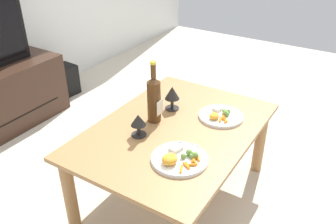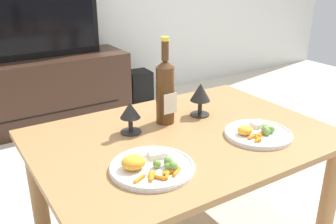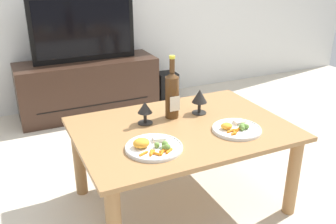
{
  "view_description": "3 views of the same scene",
  "coord_description": "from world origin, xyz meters",
  "px_view_note": "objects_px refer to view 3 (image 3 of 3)",
  "views": [
    {
      "loc": [
        -1.45,
        -0.85,
        1.56
      ],
      "look_at": [
        -0.02,
        0.03,
        0.6
      ],
      "focal_mm": 37.95,
      "sensor_mm": 36.0,
      "label": 1
    },
    {
      "loc": [
        -0.77,
        -1.1,
        1.12
      ],
      "look_at": [
        -0.05,
        0.04,
        0.59
      ],
      "focal_mm": 39.75,
      "sensor_mm": 36.0,
      "label": 2
    },
    {
      "loc": [
        -0.86,
        -1.65,
        1.35
      ],
      "look_at": [
        -0.05,
        0.08,
        0.56
      ],
      "focal_mm": 39.8,
      "sensor_mm": 36.0,
      "label": 3
    }
  ],
  "objects_px": {
    "goblet_left": "(145,109)",
    "dinner_plate_right": "(236,129)",
    "tv_screen": "(83,28)",
    "tv_stand": "(88,87)",
    "goblet_right": "(200,97)",
    "dining_table": "(182,140)",
    "wine_bottle": "(172,93)",
    "floor_speaker": "(167,86)",
    "dinner_plate_left": "(153,146)"
  },
  "relations": [
    {
      "from": "floor_speaker",
      "to": "dinner_plate_left",
      "type": "relative_size",
      "value": 1.0
    },
    {
      "from": "tv_stand",
      "to": "goblet_right",
      "type": "height_order",
      "value": "goblet_right"
    },
    {
      "from": "dining_table",
      "to": "floor_speaker",
      "type": "distance_m",
      "value": 1.76
    },
    {
      "from": "dinner_plate_left",
      "to": "dinner_plate_right",
      "type": "height_order",
      "value": "dinner_plate_left"
    },
    {
      "from": "dining_table",
      "to": "goblet_left",
      "type": "relative_size",
      "value": 9.04
    },
    {
      "from": "dining_table",
      "to": "tv_screen",
      "type": "xyz_separation_m",
      "value": [
        -0.15,
        1.59,
        0.38
      ]
    },
    {
      "from": "tv_screen",
      "to": "goblet_left",
      "type": "xyz_separation_m",
      "value": [
        -0.02,
        -1.46,
        -0.21
      ]
    },
    {
      "from": "tv_screen",
      "to": "wine_bottle",
      "type": "xyz_separation_m",
      "value": [
        0.15,
        -1.45,
        -0.15
      ]
    },
    {
      "from": "tv_stand",
      "to": "goblet_right",
      "type": "xyz_separation_m",
      "value": [
        0.32,
        -1.46,
        0.34
      ]
    },
    {
      "from": "tv_screen",
      "to": "floor_speaker",
      "type": "relative_size",
      "value": 3.2
    },
    {
      "from": "floor_speaker",
      "to": "wine_bottle",
      "type": "bearing_deg",
      "value": -109.38
    },
    {
      "from": "tv_screen",
      "to": "goblet_left",
      "type": "distance_m",
      "value": 1.48
    },
    {
      "from": "tv_stand",
      "to": "floor_speaker",
      "type": "xyz_separation_m",
      "value": [
        0.8,
        0.02,
        -0.11
      ]
    },
    {
      "from": "dinner_plate_right",
      "to": "dining_table",
      "type": "bearing_deg",
      "value": 145.18
    },
    {
      "from": "goblet_left",
      "to": "tv_stand",
      "type": "bearing_deg",
      "value": 89.16
    },
    {
      "from": "dining_table",
      "to": "dinner_plate_right",
      "type": "relative_size",
      "value": 4.37
    },
    {
      "from": "dining_table",
      "to": "wine_bottle",
      "type": "xyz_separation_m",
      "value": [
        0.01,
        0.14,
        0.23
      ]
    },
    {
      "from": "goblet_left",
      "to": "goblet_right",
      "type": "relative_size",
      "value": 0.86
    },
    {
      "from": "goblet_left",
      "to": "dinner_plate_right",
      "type": "bearing_deg",
      "value": -36.1
    },
    {
      "from": "goblet_left",
      "to": "floor_speaker",
      "type": "bearing_deg",
      "value": 60.86
    },
    {
      "from": "goblet_left",
      "to": "goblet_right",
      "type": "height_order",
      "value": "goblet_right"
    },
    {
      "from": "wine_bottle",
      "to": "goblet_right",
      "type": "height_order",
      "value": "wine_bottle"
    },
    {
      "from": "tv_screen",
      "to": "goblet_right",
      "type": "height_order",
      "value": "tv_screen"
    },
    {
      "from": "goblet_right",
      "to": "dinner_plate_left",
      "type": "xyz_separation_m",
      "value": [
        -0.43,
        -0.3,
        -0.09
      ]
    },
    {
      "from": "dinner_plate_right",
      "to": "tv_screen",
      "type": "bearing_deg",
      "value": 102.37
    },
    {
      "from": "tv_screen",
      "to": "goblet_right",
      "type": "relative_size",
      "value": 6.07
    },
    {
      "from": "tv_stand",
      "to": "goblet_right",
      "type": "distance_m",
      "value": 1.54
    },
    {
      "from": "dining_table",
      "to": "goblet_right",
      "type": "relative_size",
      "value": 7.78
    },
    {
      "from": "wine_bottle",
      "to": "floor_speaker",
      "type": "bearing_deg",
      "value": 66.0
    },
    {
      "from": "floor_speaker",
      "to": "dinner_plate_right",
      "type": "height_order",
      "value": "dinner_plate_right"
    },
    {
      "from": "floor_speaker",
      "to": "dinner_plate_left",
      "type": "bearing_deg",
      "value": -112.34
    },
    {
      "from": "wine_bottle",
      "to": "dinner_plate_right",
      "type": "xyz_separation_m",
      "value": [
        0.23,
        -0.31,
        -0.13
      ]
    },
    {
      "from": "goblet_right",
      "to": "dinner_plate_left",
      "type": "relative_size",
      "value": 0.53
    },
    {
      "from": "dining_table",
      "to": "tv_stand",
      "type": "relative_size",
      "value": 0.93
    },
    {
      "from": "tv_screen",
      "to": "dinner_plate_right",
      "type": "relative_size",
      "value": 3.41
    },
    {
      "from": "dining_table",
      "to": "dinner_plate_left",
      "type": "relative_size",
      "value": 4.09
    },
    {
      "from": "tv_screen",
      "to": "dinner_plate_left",
      "type": "bearing_deg",
      "value": -93.26
    },
    {
      "from": "dining_table",
      "to": "goblet_left",
      "type": "height_order",
      "value": "goblet_left"
    },
    {
      "from": "dining_table",
      "to": "dinner_plate_right",
      "type": "distance_m",
      "value": 0.31
    },
    {
      "from": "tv_stand",
      "to": "goblet_left",
      "type": "distance_m",
      "value": 1.5
    },
    {
      "from": "dinner_plate_right",
      "to": "goblet_left",
      "type": "bearing_deg",
      "value": 143.9
    },
    {
      "from": "floor_speaker",
      "to": "goblet_right",
      "type": "height_order",
      "value": "goblet_right"
    },
    {
      "from": "floor_speaker",
      "to": "goblet_right",
      "type": "bearing_deg",
      "value": -103.33
    },
    {
      "from": "tv_screen",
      "to": "dinner_plate_left",
      "type": "relative_size",
      "value": 3.19
    },
    {
      "from": "floor_speaker",
      "to": "dinner_plate_left",
      "type": "distance_m",
      "value": 2.03
    },
    {
      "from": "floor_speaker",
      "to": "tv_stand",
      "type": "bearing_deg",
      "value": -174.07
    },
    {
      "from": "tv_screen",
      "to": "floor_speaker",
      "type": "distance_m",
      "value": 1.04
    },
    {
      "from": "tv_stand",
      "to": "tv_screen",
      "type": "height_order",
      "value": "tv_screen"
    },
    {
      "from": "dinner_plate_left",
      "to": "dinner_plate_right",
      "type": "distance_m",
      "value": 0.49
    },
    {
      "from": "goblet_left",
      "to": "dinner_plate_right",
      "type": "relative_size",
      "value": 0.48
    }
  ]
}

